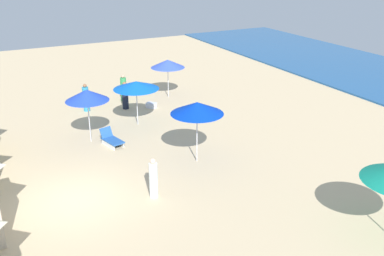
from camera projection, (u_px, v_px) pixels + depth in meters
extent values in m
plane|color=#D3B88D|center=(75.00, 201.00, 16.62)|extent=(60.00, 60.00, 0.00)
cylinder|color=silver|center=(168.00, 82.00, 28.20)|extent=(0.05, 0.05, 1.92)
cone|color=blue|center=(168.00, 64.00, 27.75)|extent=(2.13, 2.13, 0.50)
cylinder|color=silver|center=(137.00, 107.00, 23.58)|extent=(0.05, 0.05, 2.00)
cone|color=blue|center=(136.00, 85.00, 23.13)|extent=(2.42, 2.42, 0.41)
cylinder|color=silver|center=(89.00, 121.00, 21.42)|extent=(0.05, 0.05, 2.12)
cone|color=blue|center=(87.00, 95.00, 20.92)|extent=(2.08, 2.08, 0.54)
cube|color=silver|center=(108.00, 145.00, 21.15)|extent=(1.09, 0.32, 0.24)
cube|color=silver|center=(118.00, 142.00, 21.47)|extent=(1.09, 0.32, 0.24)
cube|color=#2658A7|center=(113.00, 140.00, 21.25)|extent=(1.35, 0.91, 0.06)
cube|color=#2658A7|center=(106.00, 132.00, 21.56)|extent=(0.41, 0.64, 0.50)
cylinder|color=silver|center=(197.00, 138.00, 19.36)|extent=(0.05, 0.05, 2.25)
cone|color=#0732B7|center=(197.00, 108.00, 18.84)|extent=(2.31, 2.31, 0.52)
cylinder|color=#359552|center=(124.00, 89.00, 27.63)|extent=(0.47, 0.47, 1.44)
sphere|color=tan|center=(123.00, 76.00, 27.32)|extent=(0.21, 0.21, 0.21)
cylinder|color=teal|center=(86.00, 99.00, 25.75)|extent=(0.51, 0.51, 1.44)
sphere|color=#946040|center=(85.00, 86.00, 25.45)|extent=(0.20, 0.20, 0.20)
cylinder|color=silver|center=(154.00, 180.00, 16.64)|extent=(0.34, 0.34, 1.41)
sphere|color=beige|center=(153.00, 161.00, 16.34)|extent=(0.22, 0.22, 0.22)
cylinder|color=#1A2033|center=(125.00, 97.00, 26.11)|extent=(0.45, 0.45, 1.42)
sphere|color=#9B633E|center=(124.00, 84.00, 25.81)|extent=(0.23, 0.23, 0.23)
cube|color=silver|center=(151.00, 105.00, 26.45)|extent=(0.68, 0.65, 0.31)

